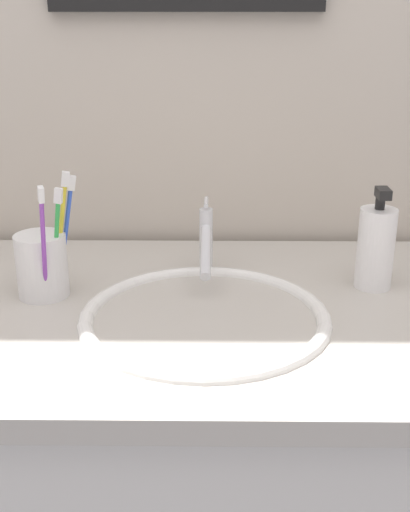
# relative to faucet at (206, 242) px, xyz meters

# --- Properties ---
(tiled_wall_back) EXTENTS (2.35, 0.04, 2.40)m
(tiled_wall_back) POSITION_rel_faucet_xyz_m (-0.04, 0.22, 0.28)
(tiled_wall_back) COLOR beige
(tiled_wall_back) RESTS_ON ground
(sink_basin) EXTENTS (0.39, 0.39, 0.10)m
(sink_basin) POSITION_rel_faucet_xyz_m (0.00, -0.18, -0.09)
(sink_basin) COLOR white
(sink_basin) RESTS_ON vanity_counter
(faucet) EXTENTS (0.02, 0.18, 0.13)m
(faucet) POSITION_rel_faucet_xyz_m (0.00, 0.00, 0.00)
(faucet) COLOR silver
(faucet) RESTS_ON sink_basin
(toothbrush_cup) EXTENTS (0.08, 0.08, 0.10)m
(toothbrush_cup) POSITION_rel_faucet_xyz_m (-0.27, -0.09, -0.01)
(toothbrush_cup) COLOR white
(toothbrush_cup) RESTS_ON vanity_counter
(toothbrush_green) EXTENTS (0.03, 0.01, 0.18)m
(toothbrush_green) POSITION_rel_faucet_xyz_m (-0.24, -0.10, 0.05)
(toothbrush_green) COLOR green
(toothbrush_green) RESTS_ON toothbrush_cup
(toothbrush_yellow) EXTENTS (0.04, 0.02, 0.20)m
(toothbrush_yellow) POSITION_rel_faucet_xyz_m (-0.23, -0.08, 0.06)
(toothbrush_yellow) COLOR yellow
(toothbrush_yellow) RESTS_ON toothbrush_cup
(toothbrush_purple) EXTENTS (0.03, 0.06, 0.20)m
(toothbrush_purple) POSITION_rel_faucet_xyz_m (-0.25, -0.14, 0.06)
(toothbrush_purple) COLOR purple
(toothbrush_purple) RESTS_ON toothbrush_cup
(toothbrush_blue) EXTENTS (0.04, 0.02, 0.19)m
(toothbrush_blue) POSITION_rel_faucet_xyz_m (-0.23, -0.07, 0.05)
(toothbrush_blue) COLOR blue
(toothbrush_blue) RESTS_ON toothbrush_cup
(soap_dispenser) EXTENTS (0.06, 0.06, 0.18)m
(soap_dispenser) POSITION_rel_faucet_xyz_m (0.28, -0.05, 0.01)
(soap_dispenser) COLOR white
(soap_dispenser) RESTS_ON vanity_counter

